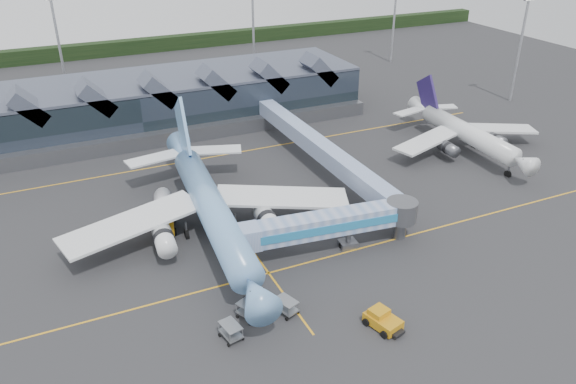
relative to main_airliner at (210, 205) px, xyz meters
name	(u,v)px	position (x,y,z in m)	size (l,w,h in m)	color
ground	(245,241)	(3.35, -3.90, -4.26)	(260.00, 260.00, 0.00)	#262628
taxi_stripes	(221,207)	(3.35, 6.10, -4.26)	(120.00, 60.00, 0.01)	gold
tree_line_far	(109,49)	(3.35, 106.10, -2.26)	(260.00, 4.00, 4.00)	black
terminal	(132,105)	(-1.72, 43.45, 0.62)	(90.00, 22.25, 12.52)	black
light_masts	(231,37)	(24.35, 58.90, 8.22)	(132.40, 42.56, 22.45)	#94959C
main_airliner	(210,205)	(0.00, 0.00, 0.00)	(39.19, 45.20, 14.51)	#6B99D9
regional_jet	(464,131)	(49.69, 8.46, -0.76)	(29.55, 32.17, 11.05)	silver
jet_bridge	(342,222)	(13.96, -10.72, -0.42)	(23.72, 5.94, 5.51)	#7692C4
fuel_truck	(163,211)	(-5.19, 5.02, -2.32)	(4.61, 10.43, 3.48)	black
pushback_tug	(383,320)	(10.51, -25.69, -3.42)	(3.52, 4.65, 1.89)	#BF8112
baggage_carts	(256,315)	(-1.35, -19.58, -3.28)	(8.99, 5.07, 1.75)	gray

